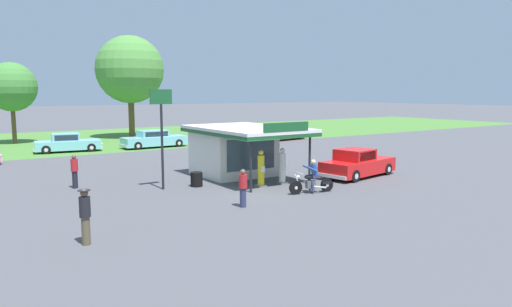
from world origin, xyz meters
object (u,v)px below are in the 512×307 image
(gas_pump_offside, at_px, (282,168))
(parked_car_back_row_centre, at_px, (221,135))
(parked_car_back_row_left, at_px, (154,139))
(bystander_standing_back_lot, at_px, (75,170))
(featured_classic_sedan, at_px, (357,164))
(gas_pump_nearside, at_px, (261,170))
(roadside_pole_sign, at_px, (162,122))
(spare_tire_stack, at_px, (197,179))
(bystander_chatting_near_pumps, at_px, (85,215))
(parked_car_back_row_far_left, at_px, (282,133))
(motorcycle_with_rider, at_px, (312,179))
(parked_car_second_row_spare, at_px, (68,143))
(bystander_leaning_by_kiosk, at_px, (243,187))

(gas_pump_offside, distance_m, parked_car_back_row_centre, 20.32)
(parked_car_back_row_left, height_order, bystander_standing_back_lot, bystander_standing_back_lot)
(featured_classic_sedan, bearing_deg, parked_car_back_row_left, 101.88)
(gas_pump_nearside, height_order, roadside_pole_sign, roadside_pole_sign)
(parked_car_back_row_centre, height_order, spare_tire_stack, parked_car_back_row_centre)
(roadside_pole_sign, bearing_deg, featured_classic_sedan, -15.05)
(bystander_chatting_near_pumps, bearing_deg, roadside_pole_sign, 50.97)
(gas_pump_nearside, bearing_deg, parked_car_back_row_left, 83.96)
(parked_car_back_row_far_left, bearing_deg, spare_tire_stack, -137.67)
(motorcycle_with_rider, bearing_deg, gas_pump_offside, 86.43)
(roadside_pole_sign, bearing_deg, parked_car_second_row_spare, 91.67)
(gas_pump_offside, distance_m, parked_car_second_row_spare, 20.89)
(gas_pump_offside, xyz_separation_m, spare_tire_stack, (-3.94, 1.89, -0.49))
(bystander_chatting_near_pumps, bearing_deg, parked_car_second_row_spare, 78.89)
(gas_pump_nearside, height_order, parked_car_back_row_left, gas_pump_nearside)
(parked_car_back_row_centre, xyz_separation_m, spare_tire_stack, (-11.19, -17.10, -0.32))
(parked_car_back_row_left, bearing_deg, bystander_leaning_by_kiosk, -102.78)
(parked_car_second_row_spare, distance_m, spare_tire_stack, 18.21)
(spare_tire_stack, bearing_deg, gas_pump_offside, -25.58)
(motorcycle_with_rider, relative_size, parked_car_back_row_centre, 0.43)
(motorcycle_with_rider, height_order, bystander_leaning_by_kiosk, same)
(roadside_pole_sign, bearing_deg, gas_pump_offside, -21.13)
(motorcycle_with_rider, bearing_deg, parked_car_back_row_centre, 71.00)
(featured_classic_sedan, height_order, bystander_chatting_near_pumps, bystander_chatting_near_pumps)
(featured_classic_sedan, xyz_separation_m, parked_car_second_row_spare, (-10.91, 20.59, -0.03))
(gas_pump_offside, distance_m, spare_tire_stack, 4.40)
(featured_classic_sedan, height_order, roadside_pole_sign, roadside_pole_sign)
(parked_car_back_row_left, relative_size, parked_car_back_row_centre, 1.06)
(parked_car_second_row_spare, distance_m, bystander_chatting_near_pumps, 24.80)
(parked_car_back_row_centre, relative_size, bystander_leaning_by_kiosk, 3.36)
(gas_pump_offside, xyz_separation_m, parked_car_back_row_far_left, (13.45, 17.74, -0.16))
(gas_pump_offside, xyz_separation_m, motorcycle_with_rider, (-0.16, -2.53, -0.19))
(parked_car_back_row_left, distance_m, parked_car_second_row_spare, 6.88)
(featured_classic_sedan, xyz_separation_m, spare_tire_stack, (-8.73, 2.51, -0.34))
(roadside_pole_sign, bearing_deg, parked_car_back_row_left, 69.45)
(parked_car_back_row_left, relative_size, roadside_pole_sign, 1.17)
(gas_pump_nearside, relative_size, motorcycle_with_rider, 0.82)
(gas_pump_offside, xyz_separation_m, bystander_standing_back_lot, (-9.10, 4.82, 0.04))
(bystander_chatting_near_pumps, bearing_deg, motorcycle_with_rider, 9.71)
(gas_pump_nearside, bearing_deg, bystander_chatting_near_pumps, -155.49)
(gas_pump_nearside, height_order, bystander_chatting_near_pumps, gas_pump_nearside)
(parked_car_back_row_centre, height_order, bystander_leaning_by_kiosk, bystander_leaning_by_kiosk)
(featured_classic_sedan, xyz_separation_m, bystander_standing_back_lot, (-13.88, 5.45, 0.19))
(bystander_leaning_by_kiosk, distance_m, roadside_pole_sign, 5.89)
(featured_classic_sedan, bearing_deg, motorcycle_with_rider, -158.95)
(parked_car_back_row_far_left, relative_size, bystander_standing_back_lot, 3.29)
(gas_pump_nearside, relative_size, roadside_pole_sign, 0.38)
(bystander_leaning_by_kiosk, bearing_deg, gas_pump_offside, 35.04)
(gas_pump_nearside, relative_size, spare_tire_stack, 2.57)
(parked_car_back_row_left, height_order, bystander_leaning_by_kiosk, bystander_leaning_by_kiosk)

